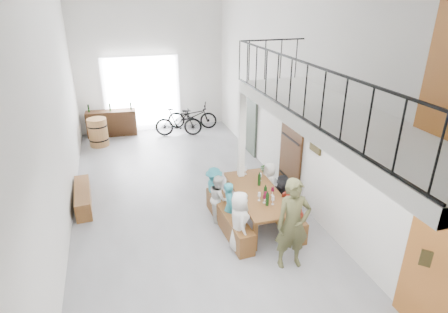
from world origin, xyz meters
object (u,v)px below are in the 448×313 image
object	(u,v)px
bench_inner	(228,219)
side_bench	(83,197)
serving_counter	(112,123)
bicycle_near	(192,116)
host_standing	(293,224)
tasting_table	(257,195)
oak_barrel	(98,132)

from	to	relation	value
bench_inner	side_bench	distance (m)	3.76
serving_counter	bicycle_near	xyz separation A→B (m)	(3.03, -0.10, 0.03)
serving_counter	side_bench	bearing A→B (deg)	-94.97
bench_inner	host_standing	bearing A→B (deg)	-65.14
tasting_table	oak_barrel	xyz separation A→B (m)	(-3.50, 6.05, -0.22)
oak_barrel	host_standing	world-z (taller)	host_standing
bench_inner	oak_barrel	size ratio (longest dim) A/B	2.26
serving_counter	host_standing	bearing A→B (deg)	-65.37
bench_inner	bicycle_near	size ratio (longest dim) A/B	1.16
host_standing	bicycle_near	size ratio (longest dim) A/B	0.98
side_bench	bicycle_near	xyz separation A→B (m)	(3.91, 4.95, 0.27)
tasting_table	bench_inner	bearing A→B (deg)	-171.78
tasting_table	side_bench	distance (m)	4.37
serving_counter	bench_inner	bearing A→B (deg)	-67.16
bench_inner	side_bench	world-z (taller)	bench_inner
bench_inner	side_bench	bearing A→B (deg)	144.65
oak_barrel	bicycle_near	bearing A→B (deg)	13.40
side_bench	oak_barrel	bearing A→B (deg)	84.63
tasting_table	serving_counter	bearing A→B (deg)	115.07
oak_barrel	host_standing	xyz separation A→B (m)	(3.58, -7.64, 0.44)
serving_counter	oak_barrel	bearing A→B (deg)	-112.48
bench_inner	serving_counter	world-z (taller)	serving_counter
bench_inner	bicycle_near	distance (m)	7.01
tasting_table	bicycle_near	size ratio (longest dim) A/B	1.24
tasting_table	serving_counter	distance (m)	7.62
bench_inner	host_standing	xyz separation A→B (m)	(0.79, -1.51, 0.67)
bicycle_near	oak_barrel	bearing A→B (deg)	122.21
bench_inner	bicycle_near	xyz separation A→B (m)	(0.74, 6.97, 0.25)
serving_counter	host_standing	world-z (taller)	host_standing
bench_inner	serving_counter	size ratio (longest dim) A/B	1.24
host_standing	bicycle_near	bearing A→B (deg)	95.87
bench_inner	serving_counter	distance (m)	7.44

